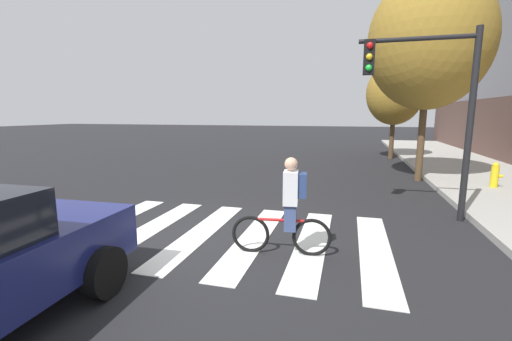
% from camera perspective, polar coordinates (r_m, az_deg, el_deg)
% --- Properties ---
extents(ground_plane, '(120.00, 120.00, 0.00)m').
position_cam_1_polar(ground_plane, '(7.12, -9.00, -10.30)').
color(ground_plane, black).
extents(crosswalk_stripes, '(6.16, 3.88, 0.01)m').
position_cam_1_polar(crosswalk_stripes, '(6.93, -4.92, -10.74)').
color(crosswalk_stripes, silver).
rests_on(crosswalk_stripes, ground).
extents(cyclist, '(1.71, 0.38, 1.69)m').
position_cam_1_polar(cyclist, '(5.79, 5.47, -6.13)').
color(cyclist, black).
rests_on(cyclist, ground).
extents(traffic_light_near, '(2.47, 0.28, 4.20)m').
position_cam_1_polar(traffic_light_near, '(8.56, 27.23, 11.58)').
color(traffic_light_near, black).
rests_on(traffic_light_near, ground).
extents(fire_hydrant, '(0.33, 0.22, 0.78)m').
position_cam_1_polar(fire_hydrant, '(12.77, 35.13, -0.63)').
color(fire_hydrant, gold).
rests_on(fire_hydrant, sidewalk).
extents(street_tree_near, '(4.01, 4.01, 7.12)m').
position_cam_1_polar(street_tree_near, '(13.62, 27.00, 18.75)').
color(street_tree_near, '#4C3823').
rests_on(street_tree_near, ground).
extents(street_tree_mid, '(2.86, 2.86, 5.09)m').
position_cam_1_polar(street_tree_mid, '(19.58, 22.21, 11.87)').
color(street_tree_mid, '#4C3823').
rests_on(street_tree_mid, ground).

